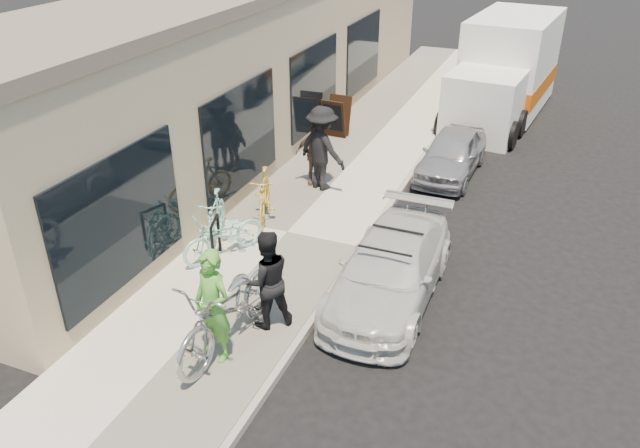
% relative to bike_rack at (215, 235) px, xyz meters
% --- Properties ---
extents(ground, '(120.00, 120.00, 0.00)m').
position_rel_bike_rack_xyz_m(ground, '(2.79, -1.61, -0.64)').
color(ground, black).
rests_on(ground, ground).
extents(sidewalk, '(3.00, 34.00, 0.15)m').
position_rel_bike_rack_xyz_m(sidewalk, '(0.79, 1.39, -0.56)').
color(sidewalk, beige).
rests_on(sidewalk, ground).
extents(curb, '(0.12, 34.00, 0.13)m').
position_rel_bike_rack_xyz_m(curb, '(2.34, 1.39, -0.57)').
color(curb, '#9C998F').
rests_on(curb, ground).
extents(storefront, '(3.60, 20.00, 4.22)m').
position_rel_bike_rack_xyz_m(storefront, '(-2.45, 6.38, 1.49)').
color(storefront, tan).
rests_on(storefront, ground).
extents(bike_rack, '(0.21, 0.55, 0.81)m').
position_rel_bike_rack_xyz_m(bike_rack, '(0.00, 0.00, 0.00)').
color(bike_rack, black).
rests_on(bike_rack, sidewalk).
extents(sandwich_board, '(0.69, 0.69, 1.07)m').
position_rel_bike_rack_xyz_m(sandwich_board, '(-0.24, 6.82, 0.06)').
color(sandwich_board, black).
rests_on(sandwich_board, sidewalk).
extents(sedan_white, '(1.61, 3.89, 1.16)m').
position_rel_bike_rack_xyz_m(sedan_white, '(3.26, 0.23, -0.07)').
color(sedan_white, silver).
rests_on(sedan_white, ground).
extents(sedan_silver, '(1.39, 3.20, 1.07)m').
position_rel_bike_rack_xyz_m(sedan_silver, '(3.16, 5.79, -0.10)').
color(sedan_silver, '#9D9DA2').
rests_on(sedan_silver, ground).
extents(moving_truck, '(2.78, 6.05, 2.88)m').
position_rel_bike_rack_xyz_m(moving_truck, '(3.64, 10.96, 0.64)').
color(moving_truck, white).
rests_on(moving_truck, ground).
extents(tandem_bike, '(1.04, 2.53, 1.30)m').
position_rel_bike_rack_xyz_m(tandem_bike, '(1.47, -2.07, 0.16)').
color(tandem_bike, '#ABABAD').
rests_on(tandem_bike, sidewalk).
extents(woman_rider, '(0.73, 0.58, 1.76)m').
position_rel_bike_rack_xyz_m(woman_rider, '(1.39, -2.37, 0.39)').
color(woman_rider, '#53A537').
rests_on(woman_rider, sidewalk).
extents(man_standing, '(1.01, 0.99, 1.64)m').
position_rel_bike_rack_xyz_m(man_standing, '(1.76, -1.40, 0.33)').
color(man_standing, black).
rests_on(man_standing, sidewalk).
extents(cruiser_bike_a, '(0.96, 1.66, 0.96)m').
position_rel_bike_rack_xyz_m(cruiser_bike_a, '(-0.34, 0.60, -0.00)').
color(cruiser_bike_a, '#94DDD0').
rests_on(cruiser_bike_a, sidewalk).
extents(cruiser_bike_b, '(1.30, 1.79, 0.89)m').
position_rel_bike_rack_xyz_m(cruiser_bike_b, '(0.10, 0.12, -0.04)').
color(cruiser_bike_b, '#94DDD0').
rests_on(cruiser_bike_b, sidewalk).
extents(cruiser_bike_c, '(1.05, 1.74, 1.01)m').
position_rel_bike_rack_xyz_m(cruiser_bike_c, '(0.10, 1.78, 0.02)').
color(cruiser_bike_c, gold).
rests_on(cruiser_bike_c, sidewalk).
extents(bystander_a, '(1.42, 1.12, 1.92)m').
position_rel_bike_rack_xyz_m(bystander_a, '(0.65, 3.59, 0.47)').
color(bystander_a, black).
rests_on(bystander_a, sidewalk).
extents(bystander_b, '(0.93, 0.62, 1.47)m').
position_rel_bike_rack_xyz_m(bystander_b, '(0.40, 3.75, 0.25)').
color(bystander_b, brown).
rests_on(bystander_b, sidewalk).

